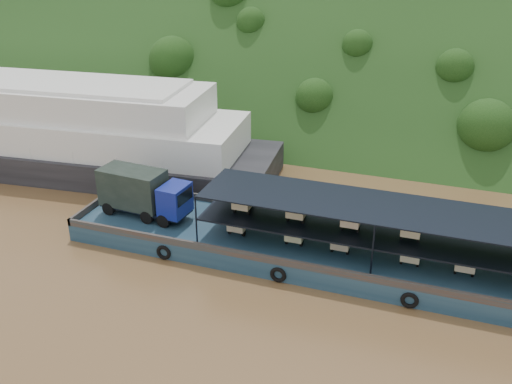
% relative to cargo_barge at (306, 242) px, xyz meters
% --- Properties ---
extents(ground, '(160.00, 160.00, 0.00)m').
position_rel_cargo_barge_xyz_m(ground, '(-2.35, -0.81, -1.13)').
color(ground, brown).
rests_on(ground, ground).
extents(hillside, '(140.00, 39.60, 39.60)m').
position_rel_cargo_barge_xyz_m(hillside, '(-2.35, 35.19, -1.13)').
color(hillside, '#173312').
rests_on(hillside, ground).
extents(cargo_barge, '(35.00, 7.18, 4.59)m').
position_rel_cargo_barge_xyz_m(cargo_barge, '(0.00, 0.00, 0.00)').
color(cargo_barge, '#132E44').
rests_on(cargo_barge, ground).
extents(passenger_ferry, '(40.59, 13.74, 8.06)m').
position_rel_cargo_barge_xyz_m(passenger_ferry, '(-25.54, 8.11, 2.36)').
color(passenger_ferry, black).
rests_on(passenger_ferry, ground).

